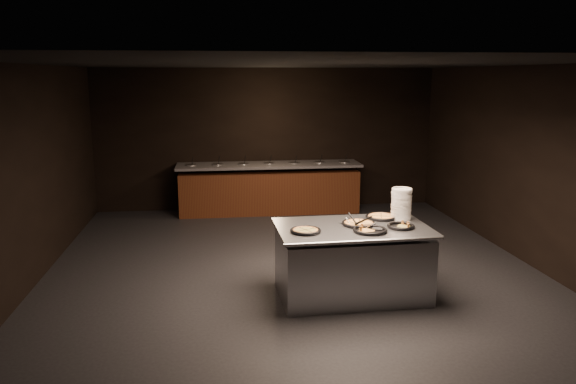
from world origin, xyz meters
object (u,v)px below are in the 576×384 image
plate_stack (401,204)px  pan_veggie_whole (306,231)px  serving_counter (352,262)px  pan_cheese_whole (359,223)px

plate_stack → pan_veggie_whole: size_ratio=1.08×
serving_counter → plate_stack: plate_stack is taller
pan_cheese_whole → pan_veggie_whole: bearing=-161.4°
plate_stack → pan_veggie_whole: (-1.34, -0.47, -0.18)m
serving_counter → pan_cheese_whole: 0.50m
pan_veggie_whole → pan_cheese_whole: bearing=18.6°
plate_stack → pan_cheese_whole: 0.69m
serving_counter → plate_stack: size_ratio=4.77×
pan_veggie_whole → plate_stack: bearing=19.3°
serving_counter → pan_cheese_whole: size_ratio=4.51×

